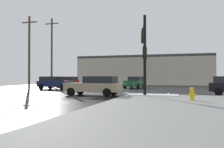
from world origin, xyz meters
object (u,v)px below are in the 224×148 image
(traffic_signal_mast, at_px, (144,43))
(sedan_green, at_px, (135,82))
(sedan_red, at_px, (69,81))
(sedan_tan, at_px, (95,85))
(utility_pole_far, at_px, (29,51))
(fire_hydrant, at_px, (192,94))
(utility_pole_distant, at_px, (52,51))
(sedan_navy, at_px, (55,83))

(traffic_signal_mast, xyz_separation_m, sedan_green, (-3.31, 13.18, -3.46))
(sedan_red, bearing_deg, sedan_green, 83.55)
(sedan_tan, distance_m, utility_pole_far, 15.58)
(fire_hydrant, height_order, sedan_tan, sedan_tan)
(fire_hydrant, bearing_deg, sedan_red, 133.00)
(fire_hydrant, relative_size, utility_pole_far, 0.08)
(fire_hydrant, height_order, sedan_red, sedan_red)
(sedan_red, xyz_separation_m, utility_pole_distant, (-2.49, -0.77, 4.69))
(traffic_signal_mast, height_order, utility_pole_distant, utility_pole_distant)
(traffic_signal_mast, height_order, utility_pole_far, utility_pole_far)
(traffic_signal_mast, bearing_deg, utility_pole_distant, 39.66)
(utility_pole_distant, bearing_deg, utility_pole_far, -87.67)
(fire_hydrant, distance_m, sedan_red, 25.75)
(sedan_green, bearing_deg, sedan_red, -92.40)
(sedan_green, xyz_separation_m, sedan_navy, (-8.66, -6.48, 0.00))
(sedan_red, xyz_separation_m, sedan_tan, (10.08, -15.45, 0.00))
(sedan_red, relative_size, utility_pole_distant, 0.43)
(utility_pole_distant, bearing_deg, sedan_navy, -57.03)
(sedan_tan, bearing_deg, utility_pole_distant, -48.50)
(traffic_signal_mast, xyz_separation_m, sedan_navy, (-11.97, 6.70, -3.46))
(utility_pole_far, relative_size, utility_pole_distant, 0.89)
(sedan_navy, height_order, utility_pole_distant, utility_pole_distant)
(sedan_red, bearing_deg, utility_pole_distant, -72.55)
(fire_hydrant, xyz_separation_m, utility_pole_far, (-19.80, 11.97, 4.44))
(utility_pole_distant, bearing_deg, fire_hydrant, -42.00)
(fire_hydrant, bearing_deg, utility_pole_distant, 138.00)
(utility_pole_distant, bearing_deg, traffic_signal_mast, -39.64)
(sedan_red, bearing_deg, sedan_tan, 33.32)
(sedan_tan, height_order, utility_pole_distant, utility_pole_distant)
(sedan_tan, height_order, utility_pole_far, utility_pole_far)
(fire_hydrant, bearing_deg, sedan_tan, 155.66)
(traffic_signal_mast, relative_size, fire_hydrant, 7.65)
(sedan_red, distance_m, sedan_navy, 7.98)
(fire_hydrant, distance_m, utility_pole_distant, 27.44)
(sedan_tan, xyz_separation_m, utility_pole_far, (-12.33, 8.59, 4.12))
(traffic_signal_mast, distance_m, utility_pole_distant, 21.43)
(sedan_tan, bearing_deg, sedan_red, -55.96)
(traffic_signal_mast, relative_size, sedan_navy, 1.30)
(sedan_red, bearing_deg, fire_hydrant, 43.19)
(traffic_signal_mast, xyz_separation_m, utility_pole_far, (-16.23, 7.57, 0.66))
(fire_hydrant, relative_size, sedan_red, 0.17)
(sedan_navy, bearing_deg, sedan_tan, -37.37)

